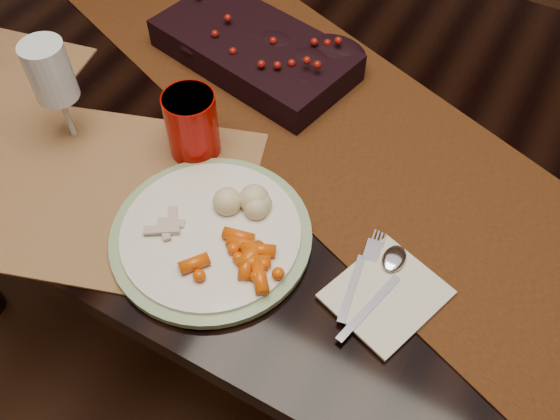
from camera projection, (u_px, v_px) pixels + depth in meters
The scene contains 14 objects.
floor at pixel (321, 316), 1.62m from camera, with size 5.00×5.00×0.00m, color black.
dining_table at pixel (331, 239), 1.33m from camera, with size 1.80×1.00×0.75m, color black.
table_runner at pixel (362, 143), 0.99m from camera, with size 1.80×0.37×0.00m, color black.
centerpiece at pixel (254, 46), 1.08m from camera, with size 0.37×0.19×0.07m, color black, non-canonical shape.
placemat_main at pixel (103, 191), 0.92m from camera, with size 0.46×0.34×0.00m, color brown.
dinner_plate at pixel (211, 234), 0.86m from camera, with size 0.30×0.30×0.02m, color silver.
baby_carrots at pixel (235, 261), 0.81m from camera, with size 0.11×0.09×0.02m, color #D04906, non-canonical shape.
mashed_potatoes at pixel (245, 199), 0.86m from camera, with size 0.09×0.08×0.05m, color tan, non-canonical shape.
turkey_shreds at pixel (173, 228), 0.85m from camera, with size 0.07×0.06×0.02m, color #A7968F, non-canonical shape.
napkin at pixel (386, 294), 0.81m from camera, with size 0.13×0.15×0.01m, color beige.
fork at pixel (357, 278), 0.82m from camera, with size 0.02×0.14×0.00m, color white, non-canonical shape.
spoon at pixel (377, 292), 0.81m from camera, with size 0.03×0.16×0.00m, color #B4B4C2, non-canonical shape.
red_cup at pixel (192, 125), 0.93m from camera, with size 0.08×0.08×0.11m, color #9E0500.
wine_glass at pixel (59, 94), 0.93m from camera, with size 0.07×0.07×0.19m, color silver, non-canonical shape.
Camera 1 is at (0.26, -0.71, 1.47)m, focal length 38.00 mm.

